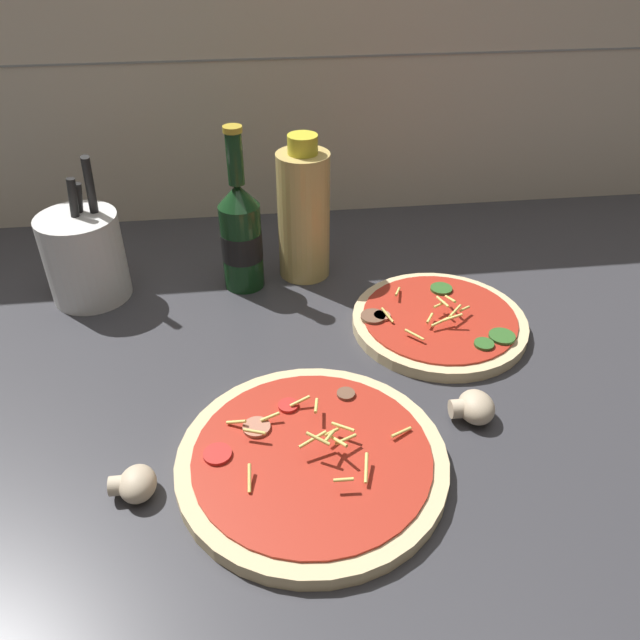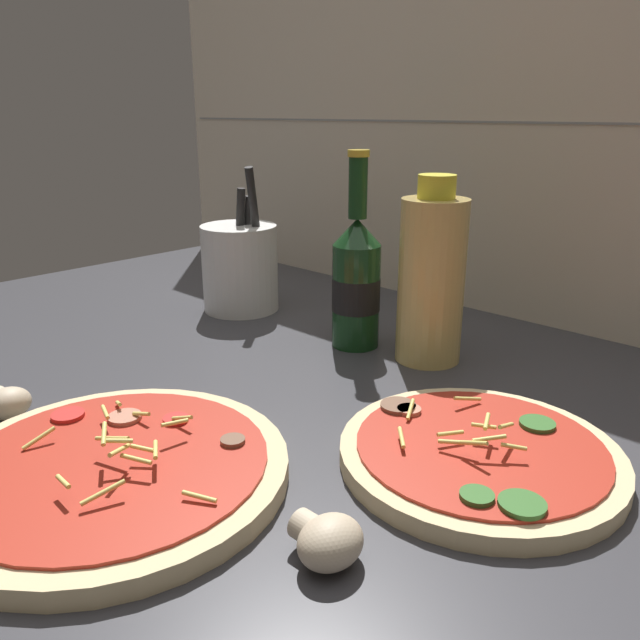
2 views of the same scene
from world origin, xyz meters
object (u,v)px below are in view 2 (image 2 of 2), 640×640
at_px(mushroom_left, 328,540).
at_px(mushroom_right, 7,403).
at_px(utensil_crock, 240,267).
at_px(oil_bottle, 431,278).
at_px(beer_bottle, 356,280).
at_px(pizza_far, 479,454).
at_px(pizza_near, 114,470).

distance_m(mushroom_left, mushroom_right, 0.38).
distance_m(mushroom_left, utensil_crock, 0.58).
bearing_deg(oil_bottle, beer_bottle, -165.72).
relative_size(pizza_far, mushroom_right, 5.16).
height_order(pizza_far, beer_bottle, beer_bottle).
bearing_deg(beer_bottle, pizza_far, -28.95).
relative_size(oil_bottle, mushroom_right, 4.76).
distance_m(pizza_near, beer_bottle, 0.39).
relative_size(pizza_near, pizza_far, 1.19).
xyz_separation_m(oil_bottle, mushroom_left, (0.16, -0.35, -0.09)).
height_order(oil_bottle, mushroom_left, oil_bottle).
relative_size(beer_bottle, mushroom_right, 5.27).
bearing_deg(mushroom_right, oil_bottle, 62.78).
bearing_deg(pizza_near, mushroom_left, 14.49).
height_order(pizza_near, pizza_far, pizza_near).
xyz_separation_m(oil_bottle, utensil_crock, (-0.32, -0.03, -0.04)).
bearing_deg(mushroom_right, beer_bottle, 73.16).
height_order(beer_bottle, mushroom_left, beer_bottle).
bearing_deg(mushroom_left, mushroom_right, -170.19).
relative_size(oil_bottle, utensil_crock, 1.03).
height_order(pizza_near, oil_bottle, oil_bottle).
xyz_separation_m(pizza_near, utensil_crock, (-0.29, 0.38, 0.06)).
xyz_separation_m(pizza_far, mushroom_right, (-0.38, -0.25, 0.01)).
height_order(beer_bottle, mushroom_right, beer_bottle).
distance_m(beer_bottle, mushroom_right, 0.42).
distance_m(pizza_far, mushroom_left, 0.18).
xyz_separation_m(beer_bottle, utensil_crock, (-0.23, -0.00, -0.02)).
xyz_separation_m(pizza_near, mushroom_left, (0.19, 0.05, 0.01)).
xyz_separation_m(beer_bottle, mushroom_right, (-0.12, -0.39, -0.07)).
bearing_deg(utensil_crock, mushroom_right, -74.51).
bearing_deg(mushroom_left, utensil_crock, 146.00).
bearing_deg(mushroom_left, pizza_far, 86.59).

